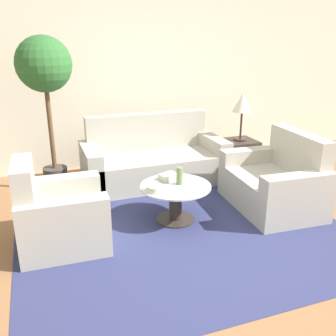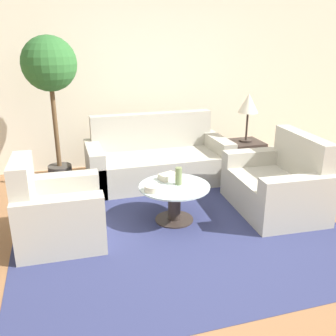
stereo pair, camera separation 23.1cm
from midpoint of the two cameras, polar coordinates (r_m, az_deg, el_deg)
ground_plane at (r=3.77m, az=5.41°, el=-12.57°), size 14.00×14.00×0.00m
wall_back at (r=6.05m, az=-6.42°, el=12.74°), size 10.00×0.06×2.60m
rug at (r=4.33m, az=-0.41°, el=-7.88°), size 3.47×3.42×0.01m
sofa_main at (r=5.41m, az=-3.54°, el=1.06°), size 1.99×0.90×0.94m
armchair at (r=3.93m, az=-18.25°, el=-7.24°), size 0.86×0.85×0.90m
loveseat at (r=4.72m, az=14.94°, el=-2.39°), size 0.92×1.27×0.92m
coffee_table at (r=4.21m, az=-0.42°, el=-4.59°), size 0.79×0.79×0.43m
side_table at (r=5.77m, az=9.63°, el=1.68°), size 0.47×0.47×0.52m
table_lamp at (r=5.58m, az=10.10°, el=9.57°), size 0.29×0.29×0.70m
potted_plant at (r=5.06m, az=-19.52°, el=13.10°), size 0.69×0.69×2.02m
vase at (r=4.16m, az=0.19°, el=-1.22°), size 0.07×0.07×0.20m
bowl at (r=3.99m, az=-3.66°, el=-3.17°), size 0.18×0.18×0.07m
book_stack at (r=4.32m, az=-1.47°, el=-1.33°), size 0.24×0.21×0.07m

